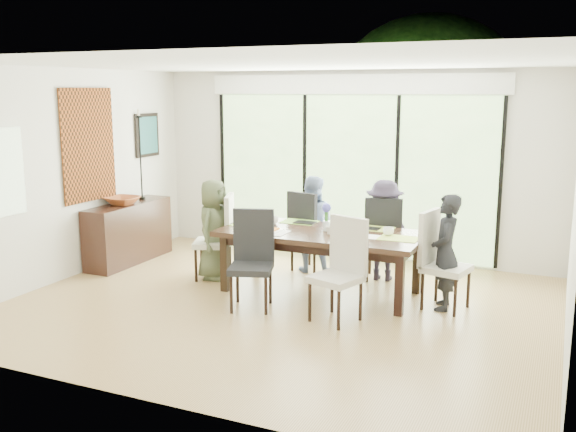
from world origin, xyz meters
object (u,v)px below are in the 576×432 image
at_px(chair_near_left, 251,261).
at_px(sideboard, 129,233).
at_px(cup_b, 330,230).
at_px(chair_right_end, 447,261).
at_px(chair_near_right, 336,271).
at_px(chair_far_left, 312,230).
at_px(person_left_end, 214,229).
at_px(vase, 326,226).
at_px(chair_left_end, 213,236).
at_px(cup_a, 273,220).
at_px(person_far_right, 384,230).
at_px(laptop, 254,226).
at_px(bowl, 123,201).
at_px(person_right_end, 445,252).
at_px(table_top, 321,234).
at_px(cup_c, 388,232).
at_px(person_far_left, 312,224).
at_px(chair_far_right, 384,237).

xyz_separation_m(chair_near_left, sideboard, (-2.51, 1.09, -0.13)).
height_order(chair_near_left, cup_b, chair_near_left).
xyz_separation_m(chair_right_end, chair_near_right, (-1.00, -0.87, 0.00)).
height_order(chair_far_left, chair_near_right, same).
relative_size(person_left_end, vase, 10.75).
xyz_separation_m(chair_left_end, cup_a, (0.80, 0.15, 0.25)).
relative_size(person_far_right, laptop, 3.91).
bearing_deg(bowl, chair_right_end, -1.46).
bearing_deg(person_right_end, cup_a, -103.08).
bearing_deg(person_far_right, table_top, 50.32).
bearing_deg(chair_left_end, sideboard, -118.87).
bearing_deg(person_far_right, cup_b, 60.58).
relative_size(chair_left_end, cup_c, 8.87).
relative_size(person_far_left, vase, 10.75).
bearing_deg(bowl, sideboard, 90.00).
bearing_deg(person_far_right, chair_far_right, -96.15).
distance_m(table_top, person_far_right, 1.00).
bearing_deg(sideboard, cup_b, -5.70).
height_order(person_far_left, bowl, person_far_left).
relative_size(person_right_end, cup_c, 10.40).
distance_m(chair_near_left, bowl, 2.72).
bearing_deg(person_left_end, laptop, -103.16).
distance_m(chair_near_left, person_far_right, 2.00).
height_order(chair_far_left, person_far_right, person_far_right).
bearing_deg(vase, chair_far_right, 57.99).
xyz_separation_m(person_left_end, bowl, (-1.53, 0.12, 0.25)).
bearing_deg(cup_c, person_left_end, -177.49).
distance_m(table_top, chair_near_right, 1.02).
height_order(cup_c, sideboard, cup_c).
distance_m(chair_far_right, laptop, 1.71).
height_order(person_far_left, laptop, person_far_left).
height_order(chair_far_right, bowl, chair_far_right).
distance_m(chair_right_end, cup_a, 2.22).
height_order(person_left_end, vase, person_left_end).
bearing_deg(chair_right_end, chair_far_left, 79.08).
bearing_deg(chair_far_left, cup_a, 86.74).
bearing_deg(person_far_left, chair_near_left, 78.10).
xyz_separation_m(laptop, cup_a, (0.15, 0.25, 0.04)).
distance_m(chair_left_end, chair_right_end, 3.00).
distance_m(cup_b, cup_c, 0.68).
xyz_separation_m(chair_left_end, person_far_right, (2.05, 0.83, 0.10)).
distance_m(person_left_end, bowl, 1.55).
relative_size(person_far_right, sideboard, 0.86).
bearing_deg(person_far_left, bowl, 5.40).
xyz_separation_m(vase, cup_b, (0.10, -0.15, -0.01)).
xyz_separation_m(person_right_end, person_far_left, (-1.93, 0.83, 0.00)).
distance_m(chair_far_left, laptop, 1.05).
distance_m(table_top, cup_b, 0.20).
xyz_separation_m(person_right_end, sideboard, (-4.49, 0.22, -0.23)).
height_order(chair_far_right, person_left_end, person_left_end).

